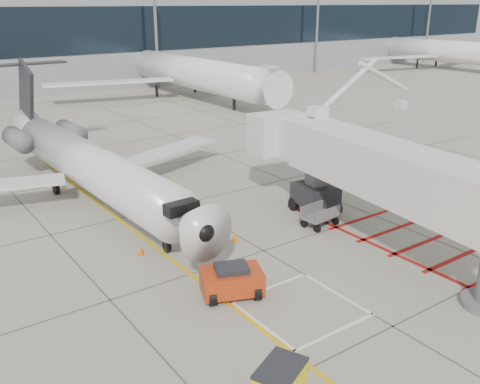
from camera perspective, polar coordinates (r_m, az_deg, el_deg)
ground_plane at (r=23.88m, az=8.49°, el=-9.64°), size 260.00×260.00×0.00m
regional_jet at (r=31.01m, az=-14.30°, el=4.37°), size 23.62×29.32×7.49m
jet_bridge at (r=26.37m, az=15.52°, el=1.13°), size 10.41×18.59×7.09m
pushback_tug at (r=22.43m, az=-0.90°, el=-9.34°), size 2.90×2.38×1.46m
baggage_cart at (r=29.41m, az=8.55°, el=-2.50°), size 2.07×1.44×1.23m
ground_power_unit at (r=31.66m, az=22.19°, el=-1.54°), size 2.68×2.06×1.87m
cone_nose at (r=26.47m, az=-10.53°, el=-6.15°), size 0.32×0.32×0.44m
cone_side at (r=27.46m, az=-0.50°, el=-4.82°), size 0.32×0.32×0.45m
terminal_building at (r=88.42m, az=-19.86°, el=15.58°), size 180.00×28.00×14.00m
terminal_glass_band at (r=75.00m, az=-16.77°, el=16.13°), size 180.00×0.10×6.00m
bg_aircraft_c at (r=69.98m, az=-6.21°, el=14.75°), size 34.41×38.23×11.47m
bg_aircraft_e at (r=106.44m, az=20.44°, el=15.29°), size 33.92×37.69×11.31m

